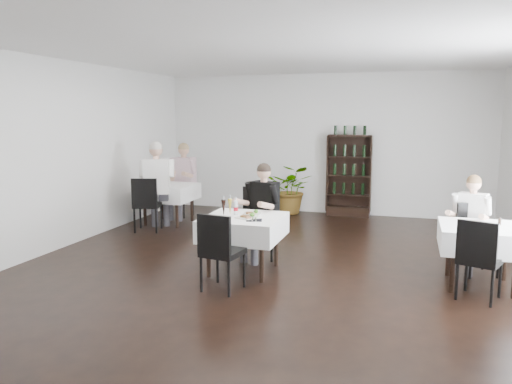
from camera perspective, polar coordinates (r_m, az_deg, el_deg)
room_shell at (r=6.54m, az=1.03°, el=3.33°), size 9.00×9.00×9.00m
wine_shelf at (r=10.71m, az=10.57°, el=1.78°), size 0.90×0.28×1.75m
main_table at (r=6.77m, az=-1.44°, el=-4.03°), size 1.03×1.03×0.77m
left_table at (r=9.96m, az=-9.98°, el=-0.04°), size 0.98×0.98×0.77m
right_table at (r=6.78m, az=24.35°, el=-4.80°), size 0.98×0.98×0.77m
potted_tree at (r=10.85m, az=4.05°, el=0.33°), size 0.98×0.85×1.07m
main_chair_far at (r=7.50m, az=0.26°, el=-2.93°), size 0.58×0.59×1.05m
main_chair_near at (r=6.03m, az=-4.22°, el=-6.32°), size 0.51×0.51×0.97m
left_chair_far at (r=10.71m, az=-8.36°, el=0.11°), size 0.47×0.47×0.92m
left_chair_near at (r=9.30m, az=-12.42°, el=-1.02°), size 0.56×0.56×1.00m
right_chair_far at (r=7.37m, az=23.82°, el=-4.38°), size 0.56×0.56×0.94m
right_chair_near at (r=6.26m, az=24.09°, el=-6.58°), size 0.56×0.57×0.95m
diner_main at (r=7.29m, az=0.56°, el=-1.40°), size 0.63×0.66×1.43m
diner_left_far at (r=10.40m, az=-8.44°, el=1.96°), size 0.62×0.64×1.56m
diner_left_near at (r=9.35m, az=-11.21°, el=1.47°), size 0.72×0.76×1.66m
diner_right_far at (r=7.37m, az=23.30°, el=-2.51°), size 0.58×0.61×1.33m
plate_far at (r=6.84m, az=-0.46°, el=-2.48°), size 0.25×0.25×0.07m
plate_near at (r=6.60m, az=-0.95°, el=-2.88°), size 0.32×0.32×0.08m
pilsner_dark at (r=6.74m, az=-3.72°, el=-1.80°), size 0.07×0.07×0.28m
pilsner_lager at (r=6.88m, az=-2.99°, el=-1.64°), size 0.06×0.06×0.27m
coke_bottle at (r=6.81m, az=-2.33°, el=-1.82°), size 0.06×0.06×0.25m
napkin_cutlery at (r=6.47m, az=-0.21°, el=-3.21°), size 0.23×0.22×0.02m
pepper_mill at (r=6.89m, az=26.07°, el=-3.04°), size 0.04×0.04×0.09m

